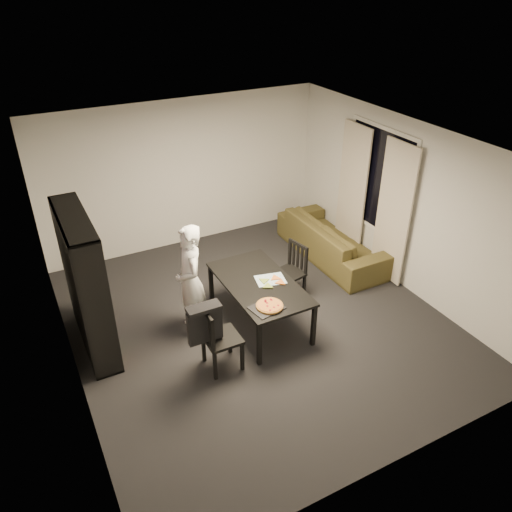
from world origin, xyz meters
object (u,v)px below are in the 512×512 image
bookshelf (86,284)px  pepperoni_pizza (270,306)px  baking_tray (267,308)px  sofa (332,239)px  chair_left (215,335)px  person (190,281)px  dining_table (259,286)px  chair_right (293,267)px

bookshelf → pepperoni_pizza: 2.35m
baking_tray → sofa: 2.75m
chair_left → sofa: bearing=-60.3°
person → sofa: person is taller
sofa → bookshelf: bearing=96.0°
dining_table → bookshelf: bearing=163.7°
chair_left → chair_right: (1.68, 0.94, -0.02)m
person → chair_right: bearing=98.9°
baking_tray → pepperoni_pizza: 0.05m
chair_left → pepperoni_pizza: 0.79m
baking_tray → sofa: baking_tray is taller
chair_left → person: bearing=-1.9°
chair_left → dining_table: bearing=-57.6°
chair_right → baking_tray: (-0.96, -0.93, 0.18)m
chair_left → pepperoni_pizza: size_ratio=2.66×
bookshelf → person: bearing=-14.4°
chair_left → sofa: (2.91, 1.64, -0.20)m
chair_right → pepperoni_pizza: bearing=-56.5°
chair_right → bookshelf: bearing=-107.2°
bookshelf → chair_right: bearing=-5.1°
person → pepperoni_pizza: bearing=46.7°
chair_left → baking_tray: chair_left is taller
chair_right → baking_tray: size_ratio=2.22×
bookshelf → chair_left: size_ratio=2.04×
bookshelf → pepperoni_pizza: bookshelf is taller
baking_tray → dining_table: bearing=71.1°
person → sofa: (2.88, 0.77, -0.47)m
chair_right → pepperoni_pizza: 1.32m
person → pepperoni_pizza: person is taller
bookshelf → chair_right: (2.93, -0.26, -0.44)m
dining_table → baking_tray: (-0.19, -0.56, 0.07)m
dining_table → person: person is taller
dining_table → chair_left: chair_left is taller
bookshelf → dining_table: size_ratio=1.17×
bookshelf → baking_tray: bearing=-31.2°
person → baking_tray: size_ratio=4.02×
person → bookshelf: bearing=-97.9°
chair_right → dining_table: bearing=-76.3°
baking_tray → chair_left: bearing=-179.2°
bookshelf → person: bookshelf is taller
bookshelf → person: 1.33m
dining_table → pepperoni_pizza: (-0.15, -0.57, 0.09)m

